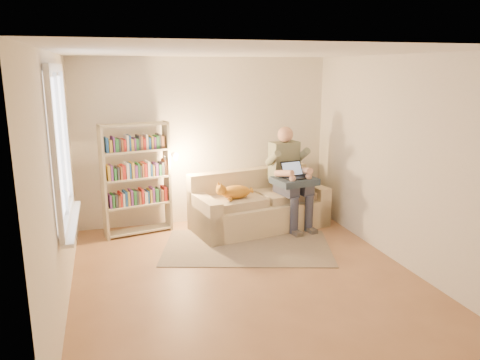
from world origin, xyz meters
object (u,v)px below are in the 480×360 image
object	(u,v)px
person	(289,172)
bookshelf	(136,174)
cat	(233,192)
laptop	(297,173)

from	to	relation	value
person	bookshelf	distance (m)	2.31
cat	bookshelf	xyz separation A→B (m)	(-1.35, 0.45, 0.26)
laptop	bookshelf	world-z (taller)	bookshelf
bookshelf	laptop	bearing A→B (deg)	-22.76
person	bookshelf	xyz separation A→B (m)	(-2.29, 0.31, 0.06)
person	bookshelf	world-z (taller)	bookshelf
person	cat	xyz separation A→B (m)	(-0.94, -0.15, -0.21)
cat	laptop	xyz separation A→B (m)	(1.01, 0.00, 0.21)
cat	bookshelf	distance (m)	1.45
laptop	bookshelf	xyz separation A→B (m)	(-2.36, 0.45, 0.05)
laptop	cat	bearing A→B (deg)	169.93
person	cat	size ratio (longest dim) A/B	2.38
person	cat	world-z (taller)	person
cat	person	bearing A→B (deg)	-1.52
laptop	bookshelf	bearing A→B (deg)	158.90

